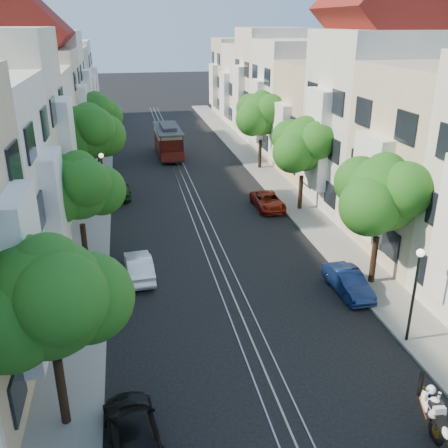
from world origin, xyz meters
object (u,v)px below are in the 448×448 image
sportbike_rider (431,406)px  tree_e_d (262,115)px  tree_e_b (383,196)px  tree_w_c (89,133)px  parked_car_e_mid (348,282)px  parked_car_e_far (268,201)px  parked_car_w_far (120,190)px  parked_car_w_near (133,430)px  tree_w_b (79,189)px  lamp_west (103,174)px  parked_car_w_mid (139,266)px  cable_car (168,139)px  tree_e_c (304,146)px  lamp_east (416,282)px  tree_w_a (50,301)px  tree_w_d (96,114)px

sportbike_rider → tree_e_d: bearing=90.5°
tree_e_b → tree_w_c: bearing=132.0°
tree_w_c → parked_car_e_mid: size_ratio=1.97×
tree_e_b → tree_e_d: 22.00m
parked_car_e_far → parked_car_w_far: parked_car_w_far is taller
parked_car_e_far → parked_car_w_near: size_ratio=1.02×
tree_w_b → tree_e_b: bearing=-19.1°
tree_w_b → parked_car_w_far: (1.84, 11.21, -3.78)m
parked_car_e_mid → parked_car_e_far: size_ratio=0.90×
tree_w_b → lamp_west: (0.84, 8.02, -1.55)m
parked_car_e_mid → parked_car_w_mid: bearing=157.8°
sportbike_rider → parked_car_e_far: size_ratio=0.53×
cable_car → parked_car_e_far: (5.55, -16.48, -1.15)m
lamp_west → parked_car_w_mid: bearing=-79.3°
tree_e_c → tree_e_d: (0.00, 11.00, 0.27)m
parked_car_w_near → parked_car_w_far: 24.49m
tree_e_b → tree_e_c: bearing=90.0°
tree_e_c → parked_car_e_far: (-2.21, 0.74, -4.04)m
tree_w_b → parked_car_w_mid: size_ratio=1.66×
tree_e_d → parked_car_e_far: (-2.21, -10.26, -4.31)m
tree_e_b → cable_car: tree_e_b is taller
lamp_east → parked_car_e_mid: 4.92m
lamp_west → parked_car_e_far: size_ratio=1.04×
tree_w_b → tree_w_c: size_ratio=0.88×
tree_w_b → cable_car: size_ratio=0.83×
parked_car_e_far → parked_car_w_mid: bearing=-137.5°
tree_e_c → lamp_east: 16.10m
tree_e_b → tree_w_b: bearing=160.9°
tree_e_b → parked_car_w_far: bearing=127.8°
tree_e_c → tree_w_b: tree_e_c is taller
sportbike_rider → parked_car_e_mid: (1.13, 8.81, -0.31)m
tree_e_d → tree_w_a: 32.38m
tree_w_c → lamp_west: size_ratio=1.71×
tree_w_d → tree_e_b: bearing=-61.9°
tree_e_c → parked_car_w_far: size_ratio=1.79×
tree_e_b → lamp_west: (-13.56, 13.02, -1.89)m
lamp_west → parked_car_w_near: 21.46m
lamp_east → parked_car_e_mid: (-0.70, 4.32, -2.25)m
parked_car_e_far → tree_e_b: bearing=-79.6°
parked_car_e_far → parked_car_w_mid: (-9.45, -8.74, 0.06)m
lamp_east → tree_w_b: bearing=143.4°
cable_car → sportbike_rider: bearing=-83.4°
tree_e_d → tree_w_a: (-14.40, -29.00, -0.13)m
tree_w_b → cable_car: bearing=74.0°
tree_w_c → parked_car_e_far: size_ratio=1.77×
tree_w_a → lamp_east: 13.72m
tree_w_c → parked_car_e_mid: (12.74, -16.65, -4.48)m
lamp_east → cable_car: bearing=101.6°
tree_w_b → parked_car_w_far: bearing=80.7°
tree_e_c → tree_w_c: tree_w_c is taller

